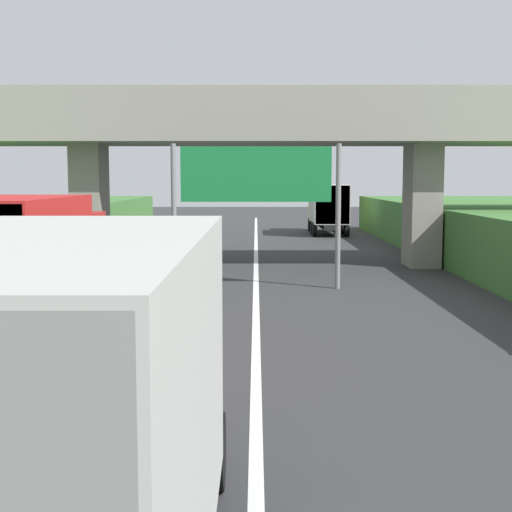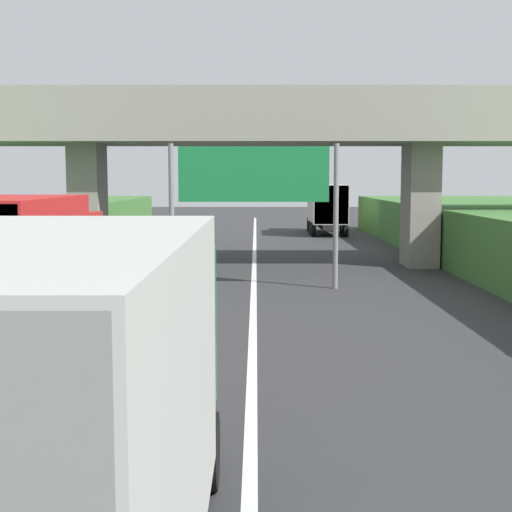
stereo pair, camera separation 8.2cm
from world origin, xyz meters
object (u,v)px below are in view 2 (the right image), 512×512
object	(u,v)px
overhead_highway_sign	(257,183)
truck_green	(68,408)
truck_red	(25,264)
truck_yellow	(330,206)

from	to	relation	value
overhead_highway_sign	truck_green	world-z (taller)	overhead_highway_sign
overhead_highway_sign	truck_red	distance (m)	10.54
truck_green	truck_red	world-z (taller)	same
overhead_highway_sign	truck_red	bearing A→B (deg)	-119.97
truck_yellow	truck_green	bearing A→B (deg)	-98.27
truck_yellow	truck_red	bearing A→B (deg)	-106.53
truck_red	truck_green	bearing A→B (deg)	-70.30
truck_green	truck_red	size ratio (longest dim) A/B	1.00
truck_green	truck_yellow	distance (m)	44.98
overhead_highway_sign	truck_green	size ratio (longest dim) A/B	0.81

